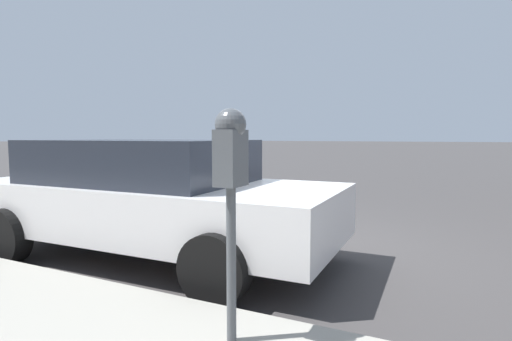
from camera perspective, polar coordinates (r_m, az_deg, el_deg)
The scene contains 3 objects.
ground_plane at distance 5.31m, azimuth 3.40°, elevation -10.98°, with size 220.00×220.00×0.00m, color #3D3A3A.
parking_meter at distance 2.41m, azimuth -3.62°, elevation 0.70°, with size 0.21×0.19×1.45m.
car_white at distance 4.95m, azimuth -14.86°, elevation -3.39°, with size 2.11×4.47×1.41m.
Camera 1 is at (-4.73, -1.94, 1.45)m, focal length 28.00 mm.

